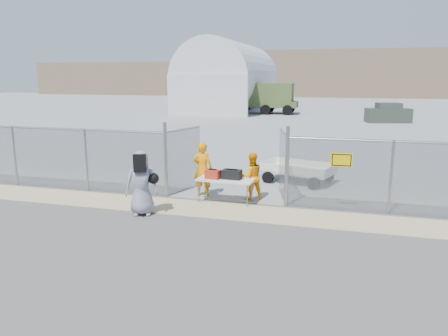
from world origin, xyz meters
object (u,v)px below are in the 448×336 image
(security_worker_left, at_px, (203,169))
(security_worker_right, at_px, (252,176))
(visitor, at_px, (142,183))
(utility_trailer, at_px, (298,172))
(folding_table, at_px, (225,191))

(security_worker_left, height_order, security_worker_right, security_worker_left)
(visitor, height_order, utility_trailer, visitor)
(security_worker_right, bearing_deg, folding_table, 6.43)
(folding_table, relative_size, security_worker_right, 1.16)
(security_worker_left, relative_size, security_worker_right, 1.18)
(security_worker_left, bearing_deg, security_worker_right, -178.82)
(folding_table, height_order, utility_trailer, utility_trailer)
(security_worker_right, xyz_separation_m, utility_trailer, (1.22, 2.77, -0.37))
(security_worker_left, bearing_deg, visitor, 67.18)
(folding_table, height_order, security_worker_right, security_worker_right)
(folding_table, xyz_separation_m, visitor, (-1.99, -1.88, 0.57))
(folding_table, distance_m, visitor, 2.79)
(security_worker_right, bearing_deg, utility_trailer, -144.62)
(visitor, distance_m, utility_trailer, 6.54)
(utility_trailer, bearing_deg, security_worker_left, -118.73)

